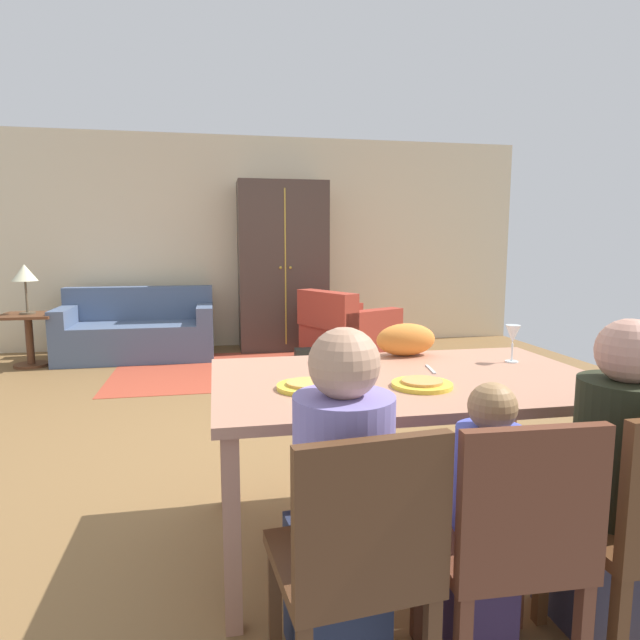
% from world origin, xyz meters
% --- Properties ---
extents(ground_plane, '(7.15, 6.01, 0.02)m').
position_xyz_m(ground_plane, '(0.00, 0.40, -0.01)').
color(ground_plane, brown).
extents(back_wall, '(7.15, 0.10, 2.70)m').
position_xyz_m(back_wall, '(0.00, 3.46, 1.35)').
color(back_wall, beige).
rests_on(back_wall, ground_plane).
extents(dining_table, '(1.70, 1.07, 0.76)m').
position_xyz_m(dining_table, '(0.27, -1.56, 0.69)').
color(dining_table, tan).
rests_on(dining_table, ground_plane).
extents(plate_near_man, '(0.25, 0.25, 0.02)m').
position_xyz_m(plate_near_man, '(-0.20, -1.68, 0.77)').
color(plate_near_man, yellow).
rests_on(plate_near_man, dining_table).
extents(pizza_near_man, '(0.17, 0.17, 0.01)m').
position_xyz_m(pizza_near_man, '(-0.20, -1.68, 0.78)').
color(pizza_near_man, '#E4A24D').
rests_on(pizza_near_man, plate_near_man).
extents(plate_near_child, '(0.25, 0.25, 0.02)m').
position_xyz_m(plate_near_child, '(0.27, -1.74, 0.77)').
color(plate_near_child, yellow).
rests_on(plate_near_child, dining_table).
extents(pizza_near_child, '(0.17, 0.17, 0.01)m').
position_xyz_m(pizza_near_child, '(0.27, -1.74, 0.78)').
color(pizza_near_child, '#E4954E').
rests_on(pizza_near_child, plate_near_child).
extents(wine_glass, '(0.07, 0.07, 0.19)m').
position_xyz_m(wine_glass, '(0.88, -1.38, 0.89)').
color(wine_glass, silver).
rests_on(wine_glass, dining_table).
extents(fork, '(0.06, 0.15, 0.01)m').
position_xyz_m(fork, '(0.01, -1.61, 0.76)').
color(fork, silver).
rests_on(fork, dining_table).
extents(knife, '(0.04, 0.17, 0.01)m').
position_xyz_m(knife, '(0.42, -1.46, 0.76)').
color(knife, silver).
rests_on(knife, dining_table).
extents(dining_chair_man, '(0.46, 0.46, 0.87)m').
position_xyz_m(dining_chair_man, '(-0.19, -2.45, 0.49)').
color(dining_chair_man, '#4F2E19').
rests_on(dining_chair_man, ground_plane).
extents(person_man, '(0.30, 0.41, 1.11)m').
position_xyz_m(person_man, '(-0.21, -2.27, 0.51)').
color(person_man, '#272F49').
rests_on(person_man, ground_plane).
extents(dining_chair_child, '(0.44, 0.44, 0.87)m').
position_xyz_m(dining_chair_child, '(0.26, -2.45, 0.49)').
color(dining_chair_child, brown).
rests_on(dining_chair_child, ground_plane).
extents(person_child, '(0.22, 0.29, 0.92)m').
position_xyz_m(person_child, '(0.27, -2.28, 0.43)').
color(person_child, '#3D2B51').
rests_on(person_child, ground_plane).
extents(person_woman, '(0.30, 0.40, 1.11)m').
position_xyz_m(person_woman, '(0.73, -2.27, 0.51)').
color(person_woman, '#333040').
rests_on(person_woman, ground_plane).
extents(cat, '(0.33, 0.17, 0.17)m').
position_xyz_m(cat, '(0.42, -1.12, 0.84)').
color(cat, orange).
rests_on(cat, dining_table).
extents(area_rug, '(2.60, 1.80, 0.01)m').
position_xyz_m(area_rug, '(-0.33, 1.97, 0.00)').
color(area_rug, '#A73F2A').
rests_on(area_rug, ground_plane).
extents(couch, '(1.74, 0.86, 0.82)m').
position_xyz_m(couch, '(-1.46, 2.83, 0.30)').
color(couch, '#4C5D7B').
rests_on(couch, ground_plane).
extents(armchair, '(1.15, 1.14, 0.82)m').
position_xyz_m(armchair, '(0.90, 2.15, 0.32)').
color(armchair, '#A23728').
rests_on(armchair, ground_plane).
extents(armoire, '(1.10, 0.59, 2.10)m').
position_xyz_m(armoire, '(0.29, 3.07, 1.05)').
color(armoire, '#43332B').
rests_on(armoire, ground_plane).
extents(side_table, '(0.56, 0.56, 0.58)m').
position_xyz_m(side_table, '(-2.57, 2.57, 0.38)').
color(side_table, brown).
rests_on(side_table, ground_plane).
extents(table_lamp, '(0.26, 0.26, 0.54)m').
position_xyz_m(table_lamp, '(-2.57, 2.57, 1.01)').
color(table_lamp, brown).
rests_on(table_lamp, side_table).
extents(handbag, '(0.32, 0.16, 0.26)m').
position_xyz_m(handbag, '(0.40, 1.67, 0.13)').
color(handbag, '#222A25').
rests_on(handbag, ground_plane).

